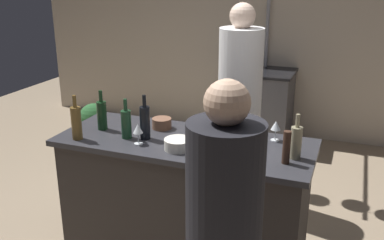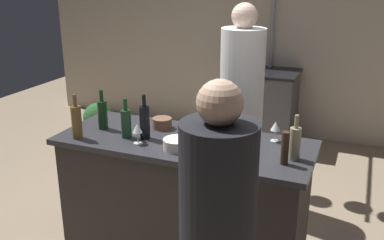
# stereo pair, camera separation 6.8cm
# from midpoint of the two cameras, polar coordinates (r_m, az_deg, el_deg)

# --- Properties ---
(back_wall) EXTENTS (6.40, 0.16, 2.60)m
(back_wall) POSITION_cam_midpoint_polar(r_m,az_deg,el_deg) (5.64, 9.70, 11.25)
(back_wall) COLOR #BCAD99
(back_wall) RESTS_ON ground_plane
(kitchen_island) EXTENTS (1.80, 0.72, 0.90)m
(kitchen_island) POSITION_cam_midpoint_polar(r_m,az_deg,el_deg) (3.26, -1.56, -9.94)
(kitchen_island) COLOR #332D2B
(kitchen_island) RESTS_ON ground_plane
(stove_range) EXTENTS (0.80, 0.64, 0.89)m
(stove_range) POSITION_cam_midpoint_polar(r_m,az_deg,el_deg) (5.44, 8.35, 1.82)
(stove_range) COLOR #47474C
(stove_range) RESTS_ON ground_plane
(chef) EXTENTS (0.38, 0.38, 1.78)m
(chef) POSITION_cam_midpoint_polar(r_m,az_deg,el_deg) (3.86, 5.63, 0.70)
(chef) COLOR white
(chef) RESTS_ON ground_plane
(overhead_pot_rack) EXTENTS (0.87, 1.50, 2.17)m
(overhead_pot_rack) POSITION_cam_midpoint_polar(r_m,az_deg,el_deg) (4.68, 7.75, 14.46)
(overhead_pot_rack) COLOR gray
(overhead_pot_rack) RESTS_ON ground_plane
(potted_plant) EXTENTS (0.36, 0.36, 0.52)m
(potted_plant) POSITION_cam_midpoint_polar(r_m,az_deg,el_deg) (5.42, -12.97, -0.20)
(potted_plant) COLOR brown
(potted_plant) RESTS_ON ground_plane
(cutting_board) EXTENTS (0.32, 0.22, 0.02)m
(cutting_board) POSITION_cam_midpoint_polar(r_m,az_deg,el_deg) (3.09, 1.87, -2.29)
(cutting_board) COLOR #997047
(cutting_board) RESTS_ON kitchen_island
(pepper_mill) EXTENTS (0.05, 0.05, 0.21)m
(pepper_mill) POSITION_cam_midpoint_polar(r_m,az_deg,el_deg) (2.72, 11.49, -3.51)
(pepper_mill) COLOR #382319
(pepper_mill) RESTS_ON kitchen_island
(wine_bottle_green) EXTENTS (0.07, 0.07, 0.29)m
(wine_bottle_green) POSITION_cam_midpoint_polar(r_m,az_deg,el_deg) (3.11, -9.17, -0.44)
(wine_bottle_green) COLOR #193D23
(wine_bottle_green) RESTS_ON kitchen_island
(wine_bottle_red) EXTENTS (0.07, 0.07, 0.30)m
(wine_bottle_red) POSITION_cam_midpoint_polar(r_m,az_deg,el_deg) (3.31, -12.22, 0.68)
(wine_bottle_red) COLOR #143319
(wine_bottle_red) RESTS_ON kitchen_island
(wine_bottle_dark) EXTENTS (0.07, 0.07, 0.32)m
(wine_bottle_dark) POSITION_cam_midpoint_polar(r_m,az_deg,el_deg) (3.07, -6.77, -0.26)
(wine_bottle_dark) COLOR black
(wine_bottle_dark) RESTS_ON kitchen_island
(wine_bottle_white) EXTENTS (0.07, 0.07, 0.29)m
(wine_bottle_white) POSITION_cam_midpoint_polar(r_m,az_deg,el_deg) (2.81, 12.71, -2.79)
(wine_bottle_white) COLOR gray
(wine_bottle_white) RESTS_ON kitchen_island
(wine_bottle_amber) EXTENTS (0.07, 0.07, 0.32)m
(wine_bottle_amber) POSITION_cam_midpoint_polar(r_m,az_deg,el_deg) (3.16, -15.41, -0.29)
(wine_bottle_amber) COLOR brown
(wine_bottle_amber) RESTS_ON kitchen_island
(wine_glass_near_right_guest) EXTENTS (0.07, 0.07, 0.15)m
(wine_glass_near_right_guest) POSITION_cam_midpoint_polar(r_m,az_deg,el_deg) (2.78, 1.68, -2.62)
(wine_glass_near_right_guest) COLOR silver
(wine_glass_near_right_guest) RESTS_ON kitchen_island
(wine_glass_near_left_guest) EXTENTS (0.07, 0.07, 0.15)m
(wine_glass_near_left_guest) POSITION_cam_midpoint_polar(r_m,az_deg,el_deg) (2.99, -7.70, -1.25)
(wine_glass_near_left_guest) COLOR silver
(wine_glass_near_left_guest) RESTS_ON kitchen_island
(wine_glass_by_chef) EXTENTS (0.07, 0.07, 0.15)m
(wine_glass_by_chef) POSITION_cam_midpoint_polar(r_m,az_deg,el_deg) (3.07, 10.22, -0.82)
(wine_glass_by_chef) COLOR silver
(wine_glass_by_chef) RESTS_ON kitchen_island
(mixing_bowl_ceramic) EXTENTS (0.18, 0.18, 0.07)m
(mixing_bowl_ceramic) POSITION_cam_midpoint_polar(r_m,az_deg,el_deg) (2.90, -2.50, -3.16)
(mixing_bowl_ceramic) COLOR silver
(mixing_bowl_ceramic) RESTS_ON kitchen_island
(mixing_bowl_wooden) EXTENTS (0.15, 0.15, 0.08)m
(mixing_bowl_wooden) POSITION_cam_midpoint_polar(r_m,az_deg,el_deg) (3.29, -4.54, -0.44)
(mixing_bowl_wooden) COLOR brown
(mixing_bowl_wooden) RESTS_ON kitchen_island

